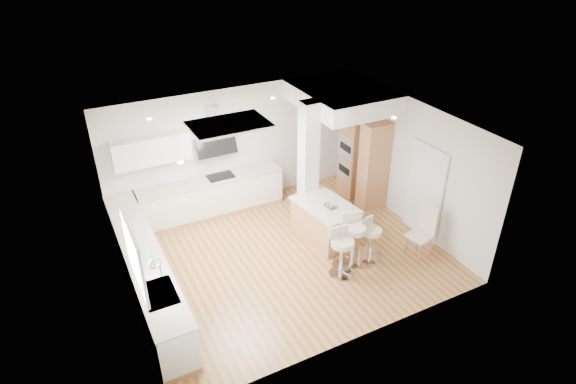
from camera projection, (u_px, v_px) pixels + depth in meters
ground at (285, 255)px, 9.78m from camera, size 6.00×6.00×0.00m
ceiling at (285, 255)px, 9.78m from camera, size 6.00×5.00×0.02m
wall_back at (235, 147)px, 11.00m from camera, size 6.00×0.04×2.80m
wall_left at (122, 239)px, 7.88m from camera, size 0.04×5.00×2.80m
wall_right at (410, 164)px, 10.27m from camera, size 0.04×5.00×2.80m
skylight at (229, 125)px, 8.54m from camera, size 4.10×2.10×0.06m
window_left at (133, 253)px, 7.06m from camera, size 0.06×1.28×1.07m
doorway_right at (425, 192)px, 10.00m from camera, size 0.05×1.00×2.10m
counter_left at (145, 270)px, 8.65m from camera, size 0.63×4.50×1.35m
counter_back at (203, 188)px, 10.78m from camera, size 3.62×0.63×2.50m
pillar at (308, 165)px, 10.23m from camera, size 0.35×0.35×2.80m
soffit at (342, 97)px, 10.39m from camera, size 1.78×2.20×0.40m
oven_column at (363, 159)px, 11.26m from camera, size 0.63×1.21×2.10m
peninsula at (325, 221)px, 10.10m from camera, size 1.09×1.49×0.91m
bar_stool_a at (341, 250)px, 8.99m from camera, size 0.48×0.48×1.01m
bar_stool_b at (353, 237)px, 9.31m from camera, size 0.59×0.59×1.07m
bar_stool_c at (370, 237)px, 9.45m from camera, size 0.50×0.50×0.90m
dining_chair at (424, 229)px, 9.57m from camera, size 0.50×0.50×1.11m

